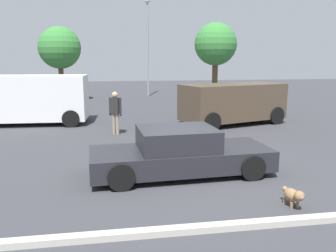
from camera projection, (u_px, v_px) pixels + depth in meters
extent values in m
plane|color=#38383D|center=(186.00, 172.00, 9.26)|extent=(80.00, 80.00, 0.00)
cube|color=#232328|center=(181.00, 158.00, 9.00)|extent=(4.72, 2.00, 0.53)
cube|color=#232328|center=(177.00, 138.00, 8.88)|extent=(2.03, 1.72, 0.55)
cube|color=slate|center=(211.00, 137.00, 9.07)|extent=(0.14, 1.50, 0.46)
cube|color=slate|center=(141.00, 140.00, 8.68)|extent=(0.14, 1.50, 0.46)
cylinder|color=black|center=(227.00, 151.00, 10.16)|extent=(0.65, 0.25, 0.64)
cylinder|color=black|center=(252.00, 168.00, 8.57)|extent=(0.65, 0.25, 0.64)
cylinder|color=black|center=(116.00, 157.00, 9.47)|extent=(0.65, 0.25, 0.64)
cylinder|color=black|center=(121.00, 177.00, 7.88)|extent=(0.65, 0.25, 0.64)
ellipsoid|color=olive|center=(291.00, 195.00, 7.05)|extent=(0.29, 0.41, 0.26)
sphere|color=olive|center=(299.00, 196.00, 6.80)|extent=(0.21, 0.21, 0.21)
sphere|color=olive|center=(302.00, 198.00, 6.74)|extent=(0.09, 0.09, 0.09)
cylinder|color=olive|center=(298.00, 205.00, 6.99)|extent=(0.06, 0.06, 0.13)
cylinder|color=olive|center=(291.00, 206.00, 6.95)|extent=(0.06, 0.06, 0.13)
cylinder|color=olive|center=(290.00, 200.00, 7.22)|extent=(0.06, 0.06, 0.13)
cylinder|color=olive|center=(284.00, 201.00, 7.18)|extent=(0.06, 0.06, 0.13)
sphere|color=olive|center=(285.00, 189.00, 7.26)|extent=(0.12, 0.12, 0.12)
cube|color=white|center=(31.00, 98.00, 15.89)|extent=(5.05, 2.31, 2.02)
cube|color=slate|center=(85.00, 87.00, 16.08)|extent=(0.14, 1.76, 0.81)
cylinder|color=black|center=(77.00, 112.00, 17.22)|extent=(0.77, 0.29, 0.76)
cylinder|color=black|center=(71.00, 119.00, 15.31)|extent=(0.77, 0.29, 0.76)
cube|color=#4C3D2D|center=(233.00, 102.00, 15.91)|extent=(5.15, 3.32, 1.61)
cube|color=slate|center=(272.00, 92.00, 16.90)|extent=(0.55, 1.60, 0.65)
cylinder|color=black|center=(249.00, 110.00, 17.65)|extent=(0.84, 0.48, 0.80)
cylinder|color=black|center=(276.00, 115.00, 16.02)|extent=(0.84, 0.48, 0.80)
cylinder|color=black|center=(189.00, 115.00, 16.04)|extent=(0.84, 0.48, 0.80)
cylinder|color=black|center=(212.00, 122.00, 14.41)|extent=(0.84, 0.48, 0.80)
cylinder|color=gray|center=(117.00, 124.00, 13.75)|extent=(0.13, 0.13, 0.86)
cylinder|color=gray|center=(114.00, 124.00, 13.83)|extent=(0.13, 0.13, 0.86)
cube|color=#262626|center=(115.00, 105.00, 13.65)|extent=(0.47, 0.43, 0.61)
cylinder|color=#262626|center=(120.00, 107.00, 13.56)|extent=(0.09, 0.09, 0.72)
cylinder|color=#262626|center=(110.00, 106.00, 13.76)|extent=(0.09, 0.09, 0.72)
sphere|color=tan|center=(115.00, 95.00, 13.57)|extent=(0.23, 0.23, 0.23)
cube|color=#B7B2A8|center=(225.00, 226.00, 6.09)|extent=(8.57, 0.20, 0.12)
cylinder|color=gray|center=(148.00, 50.00, 27.66)|extent=(0.14, 0.14, 7.35)
sphere|color=silver|center=(147.00, 0.00, 26.94)|extent=(0.44, 0.44, 0.44)
cylinder|color=brown|center=(215.00, 80.00, 25.07)|extent=(0.41, 0.41, 2.90)
sphere|color=#387F38|center=(216.00, 44.00, 24.58)|extent=(3.01, 3.01, 3.01)
cylinder|color=brown|center=(62.00, 83.00, 24.52)|extent=(0.35, 0.35, 2.66)
sphere|color=#387F38|center=(60.00, 48.00, 24.06)|extent=(2.92, 2.92, 2.92)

